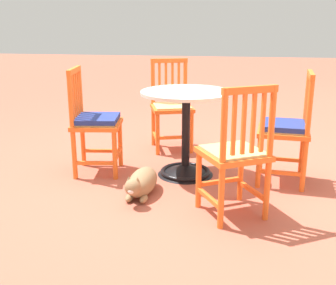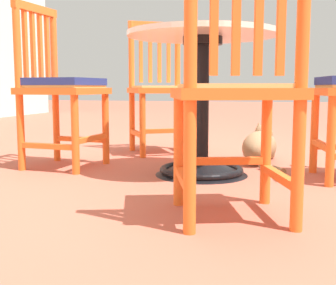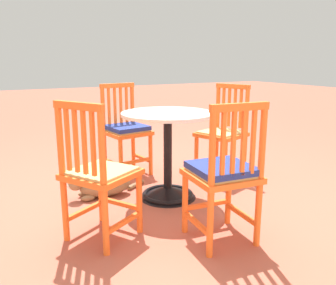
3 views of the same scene
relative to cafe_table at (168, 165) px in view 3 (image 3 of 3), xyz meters
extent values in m
plane|color=#AD5642|center=(0.09, -0.18, -0.28)|extent=(24.00, 24.00, 0.00)
cone|color=black|center=(0.00, 0.00, -0.23)|extent=(0.48, 0.48, 0.10)
torus|color=black|center=(0.00, 0.00, -0.26)|extent=(0.44, 0.44, 0.04)
cylinder|color=black|center=(0.00, 0.00, 0.09)|extent=(0.07, 0.07, 0.66)
cylinder|color=black|center=(0.00, 0.00, 0.40)|extent=(0.20, 0.20, 0.04)
cylinder|color=silver|center=(0.00, 0.00, 0.43)|extent=(0.76, 0.76, 0.02)
cylinder|color=orange|center=(-0.14, -0.61, -0.06)|extent=(0.04, 0.04, 0.45)
cylinder|color=orange|center=(0.20, -0.57, -0.06)|extent=(0.04, 0.04, 0.45)
cylinder|color=orange|center=(-0.10, -0.95, 0.17)|extent=(0.04, 0.04, 0.91)
cylinder|color=orange|center=(0.24, -0.91, 0.17)|extent=(0.04, 0.04, 0.91)
cube|color=orange|center=(-0.12, -0.78, -0.14)|extent=(0.07, 0.34, 0.03)
cube|color=orange|center=(0.22, -0.74, -0.14)|extent=(0.07, 0.34, 0.03)
cube|color=orange|center=(0.03, -0.59, -0.11)|extent=(0.34, 0.07, 0.03)
cube|color=orange|center=(0.05, -0.76, 0.15)|extent=(0.45, 0.45, 0.04)
cube|color=tan|center=(0.05, -0.76, 0.17)|extent=(0.39, 0.39, 0.02)
cube|color=orange|center=(-0.03, -0.94, 0.40)|extent=(0.03, 0.02, 0.39)
cube|color=orange|center=(0.04, -0.93, 0.40)|extent=(0.03, 0.02, 0.39)
cube|color=orange|center=(0.11, -0.93, 0.40)|extent=(0.03, 0.02, 0.39)
cube|color=orange|center=(0.17, -0.92, 0.40)|extent=(0.03, 0.02, 0.39)
cube|color=orange|center=(0.07, -0.93, 0.61)|extent=(0.38, 0.08, 0.04)
cube|color=navy|center=(0.05, -0.76, 0.20)|extent=(0.40, 0.40, 0.04)
cylinder|color=orange|center=(0.64, 0.16, -0.06)|extent=(0.04, 0.04, 0.45)
cylinder|color=orange|center=(0.47, 0.46, -0.06)|extent=(0.04, 0.04, 0.45)
cylinder|color=orange|center=(0.93, 0.33, 0.17)|extent=(0.04, 0.04, 0.91)
cylinder|color=orange|center=(0.77, 0.63, 0.17)|extent=(0.04, 0.04, 0.91)
cube|color=orange|center=(0.79, 0.25, -0.14)|extent=(0.31, 0.19, 0.03)
cube|color=orange|center=(0.62, 0.54, -0.14)|extent=(0.31, 0.19, 0.03)
cube|color=orange|center=(0.55, 0.31, -0.11)|extent=(0.19, 0.31, 0.03)
cube|color=orange|center=(0.70, 0.40, 0.15)|extent=(0.55, 0.55, 0.04)
cube|color=tan|center=(0.70, 0.40, 0.17)|extent=(0.48, 0.48, 0.02)
cube|color=orange|center=(0.90, 0.39, 0.40)|extent=(0.03, 0.03, 0.39)
cube|color=orange|center=(0.87, 0.45, 0.40)|extent=(0.03, 0.03, 0.39)
cube|color=orange|center=(0.83, 0.51, 0.40)|extent=(0.03, 0.03, 0.39)
cube|color=orange|center=(0.80, 0.57, 0.40)|extent=(0.03, 0.03, 0.39)
cube|color=orange|center=(0.85, 0.48, 0.61)|extent=(0.22, 0.35, 0.04)
cylinder|color=orange|center=(0.20, 0.61, -0.06)|extent=(0.04, 0.04, 0.45)
cylinder|color=orange|center=(-0.14, 0.64, -0.06)|extent=(0.04, 0.04, 0.45)
cylinder|color=orange|center=(0.24, 0.94, 0.17)|extent=(0.04, 0.04, 0.91)
cylinder|color=orange|center=(-0.10, 0.98, 0.17)|extent=(0.04, 0.04, 0.91)
cube|color=orange|center=(0.22, 0.78, -0.14)|extent=(0.06, 0.34, 0.03)
cube|color=orange|center=(-0.12, 0.81, -0.14)|extent=(0.06, 0.34, 0.03)
cube|color=orange|center=(0.03, 0.62, -0.11)|extent=(0.34, 0.06, 0.03)
cube|color=orange|center=(0.05, 0.79, 0.15)|extent=(0.44, 0.44, 0.04)
cube|color=tan|center=(0.05, 0.79, 0.17)|extent=(0.38, 0.38, 0.02)
cube|color=orange|center=(0.17, 0.95, 0.40)|extent=(0.03, 0.02, 0.39)
cube|color=orange|center=(0.10, 0.96, 0.40)|extent=(0.03, 0.02, 0.39)
cube|color=orange|center=(0.03, 0.97, 0.40)|extent=(0.03, 0.02, 0.39)
cube|color=orange|center=(-0.03, 0.97, 0.40)|extent=(0.03, 0.02, 0.39)
cube|color=orange|center=(0.07, 0.96, 0.61)|extent=(0.38, 0.07, 0.04)
cube|color=navy|center=(0.05, 0.79, 0.20)|extent=(0.40, 0.40, 0.04)
cylinder|color=orange|center=(-0.61, -0.01, -0.06)|extent=(0.04, 0.04, 0.45)
cylinder|color=orange|center=(-0.51, -0.33, -0.06)|extent=(0.04, 0.04, 0.45)
cylinder|color=orange|center=(-0.93, -0.11, 0.17)|extent=(0.04, 0.04, 0.91)
cylinder|color=orange|center=(-0.83, -0.44, 0.17)|extent=(0.04, 0.04, 0.91)
cube|color=orange|center=(-0.77, -0.06, -0.14)|extent=(0.33, 0.13, 0.03)
cube|color=orange|center=(-0.67, -0.39, -0.14)|extent=(0.33, 0.13, 0.03)
cube|color=orange|center=(-0.56, -0.17, -0.11)|extent=(0.13, 0.33, 0.03)
cube|color=orange|center=(-0.72, -0.22, 0.15)|extent=(0.50, 0.50, 0.04)
cube|color=tan|center=(-0.72, -0.22, 0.17)|extent=(0.44, 0.44, 0.02)
cube|color=orange|center=(-0.91, -0.18, 0.40)|extent=(0.03, 0.03, 0.39)
cube|color=orange|center=(-0.89, -0.24, 0.40)|extent=(0.03, 0.03, 0.39)
cube|color=orange|center=(-0.87, -0.31, 0.40)|extent=(0.03, 0.03, 0.39)
cube|color=orange|center=(-0.85, -0.37, 0.40)|extent=(0.03, 0.03, 0.39)
cube|color=orange|center=(-0.88, -0.28, 0.61)|extent=(0.15, 0.37, 0.04)
ellipsoid|color=#8E704C|center=(0.46, -0.28, -0.19)|extent=(0.45, 0.23, 0.19)
ellipsoid|color=silver|center=(0.56, -0.29, -0.20)|extent=(0.19, 0.16, 0.14)
sphere|color=#8E704C|center=(0.71, -0.30, -0.13)|extent=(0.12, 0.12, 0.12)
ellipsoid|color=silver|center=(0.75, -0.30, -0.15)|extent=(0.05, 0.06, 0.04)
cone|color=#8E704C|center=(0.70, -0.27, -0.08)|extent=(0.04, 0.04, 0.04)
cone|color=#8E704C|center=(0.69, -0.33, -0.08)|extent=(0.04, 0.04, 0.04)
ellipsoid|color=#8E704C|center=(0.63, -0.24, -0.26)|extent=(0.12, 0.06, 0.05)
ellipsoid|color=#8E704C|center=(0.62, -0.35, -0.26)|extent=(0.12, 0.06, 0.05)
cylinder|color=#8E704C|center=(0.14, -0.36, -0.26)|extent=(0.21, 0.15, 0.04)
camera|label=1|loc=(3.41, 0.37, 1.02)|focal=44.88mm
camera|label=2|loc=(-2.24, -0.36, 0.17)|focal=47.26mm
camera|label=3|loc=(1.38, 2.50, 0.87)|focal=37.99mm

